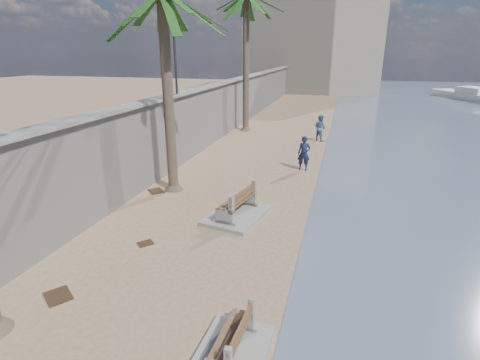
{
  "coord_description": "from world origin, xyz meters",
  "views": [
    {
      "loc": [
        2.9,
        -5.26,
        5.61
      ],
      "look_at": [
        -0.5,
        7.0,
        1.2
      ],
      "focal_mm": 28.0,
      "sensor_mm": 36.0,
      "label": 1
    }
  ],
  "objects_px": {
    "bench_far": "(237,205)",
    "yacht_far": "(466,96)",
    "person_a": "(304,151)",
    "person_b": "(320,126)",
    "bench_near": "(231,342)"
  },
  "relations": [
    {
      "from": "person_a",
      "to": "yacht_far",
      "type": "height_order",
      "value": "person_a"
    },
    {
      "from": "bench_near",
      "to": "yacht_far",
      "type": "distance_m",
      "value": 49.32
    },
    {
      "from": "bench_near",
      "to": "bench_far",
      "type": "distance_m",
      "value": 6.44
    },
    {
      "from": "person_b",
      "to": "yacht_far",
      "type": "xyz_separation_m",
      "value": [
        15.58,
        27.57,
        -0.59
      ]
    },
    {
      "from": "bench_far",
      "to": "yacht_far",
      "type": "height_order",
      "value": "yacht_far"
    },
    {
      "from": "bench_near",
      "to": "bench_far",
      "type": "bearing_deg",
      "value": 104.93
    },
    {
      "from": "bench_near",
      "to": "person_b",
      "type": "relative_size",
      "value": 1.05
    },
    {
      "from": "person_b",
      "to": "bench_near",
      "type": "bearing_deg",
      "value": 123.95
    },
    {
      "from": "person_a",
      "to": "yacht_far",
      "type": "xyz_separation_m",
      "value": [
        15.87,
        34.28,
        -0.62
      ]
    },
    {
      "from": "bench_far",
      "to": "yacht_far",
      "type": "bearing_deg",
      "value": 66.6
    },
    {
      "from": "person_a",
      "to": "person_b",
      "type": "bearing_deg",
      "value": 89.92
    },
    {
      "from": "bench_far",
      "to": "person_b",
      "type": "height_order",
      "value": "person_b"
    },
    {
      "from": "bench_near",
      "to": "yacht_far",
      "type": "bearing_deg",
      "value": 71.25
    },
    {
      "from": "person_a",
      "to": "person_b",
      "type": "height_order",
      "value": "person_a"
    },
    {
      "from": "yacht_far",
      "to": "person_b",
      "type": "bearing_deg",
      "value": 126.68
    }
  ]
}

